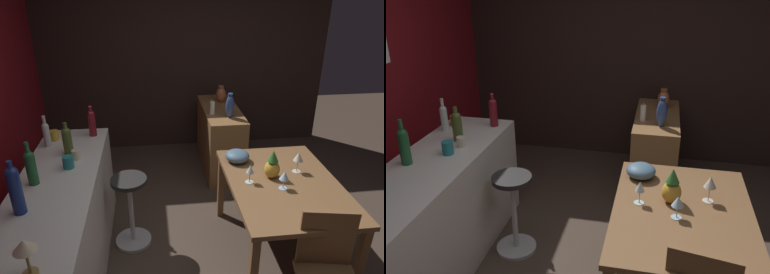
% 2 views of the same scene
% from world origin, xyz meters
% --- Properties ---
extents(wall_side_right, '(0.10, 4.40, 2.60)m').
position_xyz_m(wall_side_right, '(2.55, 0.30, 1.30)').
color(wall_side_right, '#33231E').
rests_on(wall_side_right, ground_plane).
extents(dining_table, '(1.29, 0.92, 0.74)m').
position_xyz_m(dining_table, '(0.12, -0.49, 0.65)').
color(dining_table, brown).
rests_on(dining_table, ground_plane).
extents(kitchen_counter, '(2.10, 0.60, 0.90)m').
position_xyz_m(kitchen_counter, '(0.05, 1.33, 0.45)').
color(kitchen_counter, silver).
rests_on(kitchen_counter, ground_plane).
extents(sideboard_cabinet, '(1.10, 0.44, 0.82)m').
position_xyz_m(sideboard_cabinet, '(1.75, -0.27, 0.41)').
color(sideboard_cabinet, olive).
rests_on(sideboard_cabinet, ground_plane).
extents(bar_stool, '(0.34, 0.34, 0.70)m').
position_xyz_m(bar_stool, '(0.41, 0.81, 0.37)').
color(bar_stool, '#262323').
rests_on(bar_stool, ground_plane).
extents(wine_glass_left, '(0.08, 0.08, 0.16)m').
position_xyz_m(wine_glass_left, '(0.03, -0.45, 0.86)').
color(wine_glass_left, silver).
rests_on(wine_glass_left, dining_table).
extents(wine_glass_right, '(0.07, 0.07, 0.16)m').
position_xyz_m(wine_glass_right, '(0.16, -0.20, 0.86)').
color(wine_glass_right, silver).
rests_on(wine_glass_right, dining_table).
extents(wine_glass_center, '(0.08, 0.08, 0.19)m').
position_xyz_m(wine_glass_center, '(0.28, -0.66, 0.88)').
color(wine_glass_center, silver).
rests_on(wine_glass_center, dining_table).
extents(pineapple_centerpiece, '(0.13, 0.13, 0.25)m').
position_xyz_m(pineapple_centerpiece, '(0.22, -0.41, 0.85)').
color(pineapple_centerpiece, gold).
rests_on(pineapple_centerpiece, dining_table).
extents(fruit_bowl, '(0.22, 0.22, 0.11)m').
position_xyz_m(fruit_bowl, '(0.53, -0.19, 0.79)').
color(fruit_bowl, slate).
rests_on(fruit_bowl, dining_table).
extents(wine_bottle_green, '(0.08, 0.08, 0.34)m').
position_xyz_m(wine_bottle_green, '(0.08, 1.48, 1.05)').
color(wine_bottle_green, '#1E592D').
rests_on(wine_bottle_green, kitchen_counter).
extents(wine_bottle_ruby, '(0.07, 0.07, 0.30)m').
position_xyz_m(wine_bottle_ruby, '(0.93, 1.16, 1.04)').
color(wine_bottle_ruby, maroon).
rests_on(wine_bottle_ruby, kitchen_counter).
extents(wine_bottle_clear, '(0.06, 0.06, 0.29)m').
position_xyz_m(wine_bottle_clear, '(0.74, 1.53, 1.03)').
color(wine_bottle_clear, silver).
rests_on(wine_bottle_clear, kitchen_counter).
extents(wine_bottle_olive, '(0.08, 0.08, 0.29)m').
position_xyz_m(wine_bottle_olive, '(0.56, 1.32, 1.04)').
color(wine_bottle_olive, '#475623').
rests_on(wine_bottle_olive, kitchen_counter).
extents(cup_mustard, '(0.12, 0.08, 0.09)m').
position_xyz_m(cup_mustard, '(0.87, 1.51, 0.95)').
color(cup_mustard, gold).
rests_on(cup_mustard, kitchen_counter).
extents(cup_cream, '(0.11, 0.07, 0.08)m').
position_xyz_m(cup_cream, '(0.45, 1.23, 0.94)').
color(cup_cream, beige).
rests_on(cup_cream, kitchen_counter).
extents(cup_teal, '(0.12, 0.09, 0.10)m').
position_xyz_m(cup_teal, '(0.30, 1.27, 0.95)').
color(cup_teal, teal).
rests_on(cup_teal, kitchen_counter).
extents(pillar_candle_tall, '(0.06, 0.06, 0.18)m').
position_xyz_m(pillar_candle_tall, '(1.57, -0.13, 0.90)').
color(pillar_candle_tall, white).
rests_on(pillar_candle_tall, sideboard_cabinet).
extents(vase_copper, '(0.12, 0.12, 0.21)m').
position_xyz_m(vase_copper, '(1.99, -0.32, 0.92)').
color(vase_copper, '#B26038').
rests_on(vase_copper, sideboard_cabinet).
extents(vase_ceramic_blue, '(0.10, 0.10, 0.29)m').
position_xyz_m(vase_ceramic_blue, '(1.43, -0.31, 0.96)').
color(vase_ceramic_blue, '#334C8C').
rests_on(vase_ceramic_blue, sideboard_cabinet).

